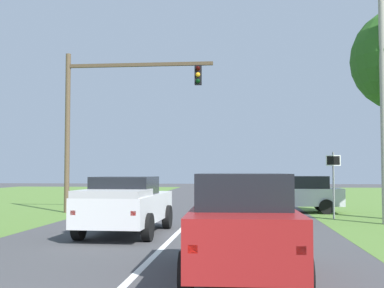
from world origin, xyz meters
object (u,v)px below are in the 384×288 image
(pickup_truck_lead, at_px, (126,204))
(crossing_suv_far, at_px, (295,193))
(traffic_light, at_px, (105,107))
(utility_pole_right, at_px, (384,89))
(keep_moving_sign, at_px, (333,176))
(red_suv_near, at_px, (242,223))

(pickup_truck_lead, relative_size, crossing_suv_far, 1.16)
(traffic_light, relative_size, utility_pole_right, 0.75)
(traffic_light, relative_size, keep_moving_sign, 2.75)
(pickup_truck_lead, height_order, crossing_suv_far, pickup_truck_lead)
(red_suv_near, distance_m, crossing_suv_far, 15.11)
(traffic_light, xyz_separation_m, crossing_suv_far, (8.96, 1.19, -4.08))
(traffic_light, bearing_deg, pickup_truck_lead, -69.79)
(crossing_suv_far, bearing_deg, keep_moving_sign, -68.27)
(utility_pole_right, bearing_deg, crossing_suv_far, 118.93)
(pickup_truck_lead, height_order, keep_moving_sign, keep_moving_sign)
(red_suv_near, height_order, keep_moving_sign, keep_moving_sign)
(red_suv_near, relative_size, traffic_light, 0.61)
(pickup_truck_lead, xyz_separation_m, traffic_light, (-2.82, 7.66, 4.04))
(pickup_truck_lead, bearing_deg, crossing_suv_far, 55.24)
(red_suv_near, bearing_deg, keep_moving_sign, 72.22)
(pickup_truck_lead, distance_m, utility_pole_right, 10.54)
(pickup_truck_lead, bearing_deg, traffic_light, 110.21)
(red_suv_near, bearing_deg, traffic_light, 115.18)
(red_suv_near, relative_size, pickup_truck_lead, 0.90)
(red_suv_near, distance_m, utility_pole_right, 11.88)
(keep_moving_sign, bearing_deg, pickup_truck_lead, -142.30)
(traffic_light, bearing_deg, utility_pole_right, -18.23)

